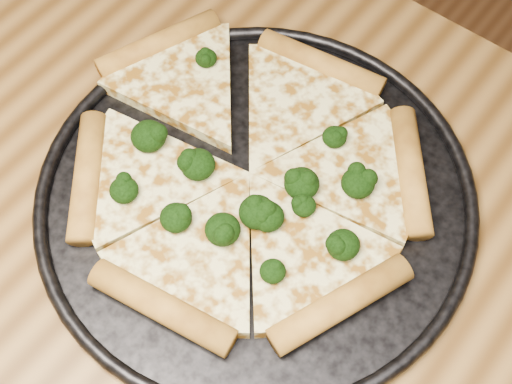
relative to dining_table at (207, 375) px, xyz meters
The scene contains 4 objects.
dining_table is the anchor object (origin of this frame).
pizza_pan 0.18m from the dining_table, 109.31° to the left, with size 0.41×0.41×0.02m.
pizza 0.20m from the dining_table, 114.90° to the left, with size 0.39×0.35×0.03m.
broccoli_florets 0.18m from the dining_table, 111.80° to the left, with size 0.26×0.19×0.03m.
Camera 1 is at (0.16, -0.13, 1.36)m, focal length 52.10 mm.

